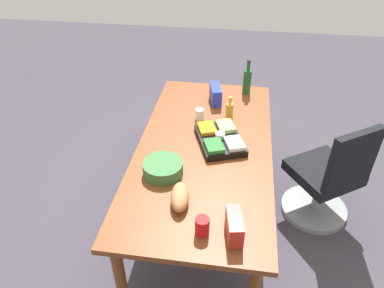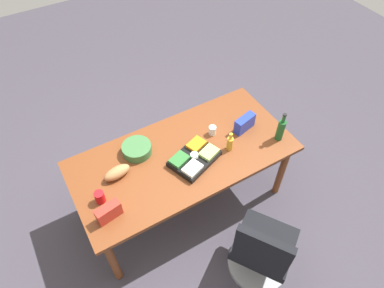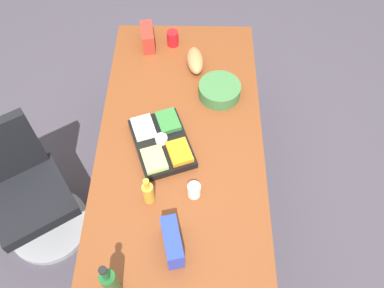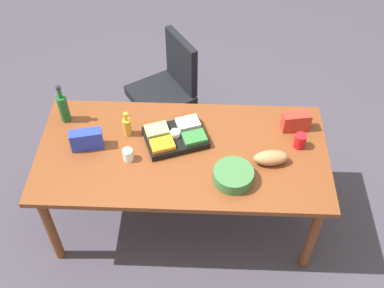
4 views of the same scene
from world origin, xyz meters
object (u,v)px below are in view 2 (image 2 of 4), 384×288
Objects in this scene: salad_bowl at (137,149)px; dressing_bottle at (230,143)px; chip_bag_blue at (245,123)px; conference_table at (183,160)px; wine_bottle at (281,129)px; veggie_tray at (194,158)px; paper_cup at (212,130)px; red_solo_cup at (100,197)px; bread_loaf at (117,173)px; office_chair at (261,253)px; chip_bag_red at (109,212)px.

dressing_bottle is at bearing 152.40° from salad_bowl.
dressing_bottle is at bearing 27.56° from chip_bag_blue.
conference_table is at bearing -1.36° from chip_bag_blue.
wine_bottle is 1.19× the size of salad_bowl.
veggie_tray is 0.37m from paper_cup.
chip_bag_blue is 2.00× the size of red_solo_cup.
veggie_tray is 4.52× the size of red_solo_cup.
dressing_bottle reaches higher than conference_table.
veggie_tray is (0.35, -0.05, -0.04)m from dressing_bottle.
wine_bottle is at bearing 157.03° from salad_bowl.
wine_bottle reaches higher than bread_loaf.
office_chair reaches higher than bread_loaf.
chip_bag_blue reaches higher than conference_table.
dressing_bottle is 2.26× the size of paper_cup.
office_chair reaches higher than paper_cup.
paper_cup is at bearing -81.88° from dressing_bottle.
paper_cup is (-0.71, 0.15, 0.00)m from salad_bowl.
salad_bowl is 0.53m from veggie_tray.
bread_loaf is 1.09× the size of chip_bag_blue.
office_chair is 3.05× the size of wine_bottle.
red_solo_cup is (0.81, 0.08, 0.14)m from conference_table.
conference_table is at bearing -20.99° from dressing_bottle.
chip_bag_red is 0.83× the size of bread_loaf.
office_chair is 1.00m from veggie_tray.
chip_bag_red is 0.87m from veggie_tray.
dressing_bottle is at bearing 159.01° from conference_table.
wine_bottle is at bearing -133.48° from office_chair.
paper_cup is at bearing -163.83° from chip_bag_red.
veggie_tray is at bearing 178.30° from red_solo_cup.
office_chair is 1.44m from red_solo_cup.
dressing_bottle reaches higher than chip_bag_blue.
wine_bottle is at bearing 166.33° from bread_loaf.
red_solo_cup is at bearing 2.51° from chip_bag_blue.
dressing_bottle is (-0.20, -0.83, 0.49)m from office_chair.
wine_bottle is at bearing 165.02° from dressing_bottle.
red_solo_cup is at bearing 37.11° from bread_loaf.
conference_table is 4.08× the size of veggie_tray.
paper_cup is (-0.31, -0.19, 0.01)m from veggie_tray.
bread_loaf is at bearing -15.79° from veggie_tray.
veggie_tray is (-0.40, 0.34, -0.01)m from salad_bowl.
red_solo_cup is at bearing -3.43° from dressing_bottle.
bread_loaf reaches higher than veggie_tray.
chip_bag_red is 0.17m from red_solo_cup.
salad_bowl is (0.75, -0.39, -0.03)m from dressing_bottle.
red_solo_cup is (1.48, 0.06, -0.02)m from chip_bag_blue.
dressing_bottle is at bearing 176.57° from red_solo_cup.
wine_bottle reaches higher than chip_bag_blue.
paper_cup is at bearing -148.41° from veggie_tray.
chip_bag_blue is 2.44× the size of paper_cup.
red_solo_cup reaches higher than bread_loaf.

